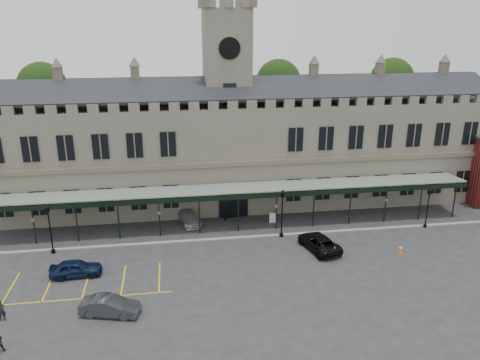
{
  "coord_description": "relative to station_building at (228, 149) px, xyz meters",
  "views": [
    {
      "loc": [
        -6.34,
        -36.64,
        20.7
      ],
      "look_at": [
        0.0,
        6.0,
        6.0
      ],
      "focal_mm": 35.0,
      "sensor_mm": 36.0,
      "label": 1
    }
  ],
  "objects": [
    {
      "name": "car_van",
      "position": [
        7.0,
        -13.95,
        -5.75
      ],
      "size": [
        3.61,
        5.61,
        1.44
      ],
      "primitive_type": "imported",
      "rotation": [
        0.0,
        0.0,
        3.39
      ],
      "color": "black",
      "rests_on": "ground"
    },
    {
      "name": "ground",
      "position": [
        0.0,
        -15.91,
        -6.47
      ],
      "size": [
        140.0,
        140.0,
        0.0
      ],
      "primitive_type": "plane",
      "color": "#2A2A2D"
    },
    {
      "name": "lamp_post_mid",
      "position": [
        4.12,
        -10.68,
        -3.45
      ],
      "size": [
        0.48,
        0.48,
        5.08
      ],
      "color": "black",
      "rests_on": "ground"
    },
    {
      "name": "tree_behind_mid",
      "position": [
        8.0,
        9.09,
        6.35
      ],
      "size": [
        6.0,
        6.0,
        16.0
      ],
      "color": "#332314",
      "rests_on": "ground"
    },
    {
      "name": "car_taxi",
      "position": [
        -5.0,
        -5.91,
        -5.81
      ],
      "size": [
        2.93,
        4.82,
        1.31
      ],
      "primitive_type": "imported",
      "rotation": [
        0.0,
        0.0,
        0.26
      ],
      "color": "#A9ACB1",
      "rests_on": "ground"
    },
    {
      "name": "bollard_right",
      "position": [
        4.33,
        -6.41,
        -5.99
      ],
      "size": [
        0.17,
        0.17,
        0.95
      ],
      "primitive_type": "cylinder",
      "color": "black",
      "rests_on": "ground"
    },
    {
      "name": "parking_markings",
      "position": [
        -14.0,
        -17.41,
        -6.47
      ],
      "size": [
        16.0,
        6.0,
        0.01
      ],
      "primitive_type": null,
      "color": "gold",
      "rests_on": "ground"
    },
    {
      "name": "car_left_a",
      "position": [
        -15.0,
        -15.65,
        -5.73
      ],
      "size": [
        4.38,
        1.92,
        1.47
      ],
      "primitive_type": "imported",
      "rotation": [
        0.0,
        0.0,
        1.61
      ],
      "color": "#0C1936",
      "rests_on": "ground"
    },
    {
      "name": "kerb",
      "position": [
        0.0,
        -10.41,
        -6.41
      ],
      "size": [
        60.0,
        0.4,
        0.12
      ],
      "primitive_type": "cube",
      "color": "gray",
      "rests_on": "ground"
    },
    {
      "name": "tree_behind_left",
      "position": [
        -22.0,
        9.09,
        6.35
      ],
      "size": [
        6.0,
        6.0,
        16.0
      ],
      "color": "#332314",
      "rests_on": "ground"
    },
    {
      "name": "canopy",
      "position": [
        0.0,
        -8.45,
        -4.06
      ],
      "size": [
        50.0,
        4.1,
        4.3
      ],
      "color": "#8C9E93",
      "rests_on": "ground"
    },
    {
      "name": "station_building",
      "position": [
        0.0,
        0.0,
        0.0
      ],
      "size": [
        60.0,
        10.36,
        17.3
      ],
      "color": "#605D50",
      "rests_on": "ground"
    },
    {
      "name": "tree_behind_right",
      "position": [
        24.0,
        9.09,
        6.35
      ],
      "size": [
        6.0,
        6.0,
        16.0
      ],
      "color": "#332314",
      "rests_on": "ground"
    },
    {
      "name": "traffic_cone",
      "position": [
        14.44,
        -15.71,
        -6.1
      ],
      "size": [
        0.48,
        0.48,
        0.76
      ],
      "rotation": [
        0.0,
        0.0,
        -0.02
      ],
      "color": "#F06007",
      "rests_on": "ground"
    },
    {
      "name": "person_a",
      "position": [
        -19.2,
        -21.34,
        -5.66
      ],
      "size": [
        0.67,
        0.54,
        1.62
      ],
      "primitive_type": "imported",
      "rotation": [
        0.0,
        0.0,
        0.28
      ],
      "color": "black",
      "rests_on": "ground"
    },
    {
      "name": "lamp_post_left",
      "position": [
        -17.92,
        -10.98,
        -3.53
      ],
      "size": [
        0.47,
        0.47,
        4.96
      ],
      "color": "black",
      "rests_on": "ground"
    },
    {
      "name": "clock_tower",
      "position": [
        0.0,
        0.09,
        6.64
      ],
      "size": [
        5.6,
        5.6,
        24.8
      ],
      "color": "#605D50",
      "rests_on": "ground"
    },
    {
      "name": "car_left_b",
      "position": [
        -11.5,
        -21.8,
        -5.74
      ],
      "size": [
        4.62,
        2.52,
        1.45
      ],
      "primitive_type": "imported",
      "rotation": [
        0.0,
        0.0,
        1.33
      ],
      "color": "#303236",
      "rests_on": "ground"
    },
    {
      "name": "bollard_left",
      "position": [
        -1.08,
        -5.94,
        -6.05
      ],
      "size": [
        0.15,
        0.15,
        0.84
      ],
      "primitive_type": "cylinder",
      "color": "black",
      "rests_on": "ground"
    },
    {
      "name": "sign_board",
      "position": [
        3.94,
        -7.19,
        -5.91
      ],
      "size": [
        0.66,
        0.14,
        1.13
      ],
      "rotation": [
        0.0,
        0.0,
        -0.14
      ],
      "color": "black",
      "rests_on": "ground"
    },
    {
      "name": "lamp_post_right",
      "position": [
        19.71,
        -10.67,
        -3.86
      ],
      "size": [
        0.42,
        0.42,
        4.4
      ],
      "color": "black",
      "rests_on": "ground"
    }
  ]
}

